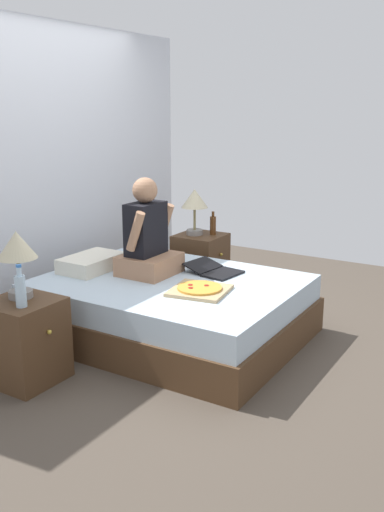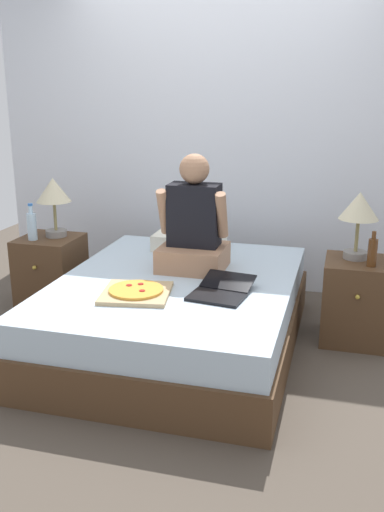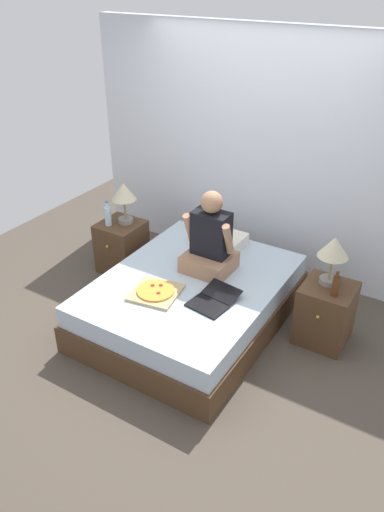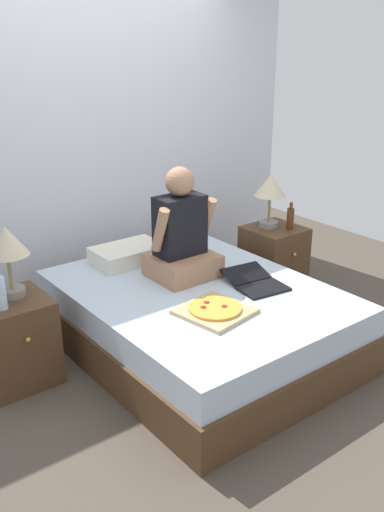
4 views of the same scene
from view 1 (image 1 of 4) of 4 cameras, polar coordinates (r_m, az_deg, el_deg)
The scene contains 13 objects.
ground_plane at distance 4.64m, azimuth -2.08°, elevation -7.94°, with size 5.93×5.93×0.00m, color #4C4238.
wall_back at distance 5.18m, azimuth -14.92°, elevation 8.31°, with size 3.93×0.12×2.50m, color silver.
bed at distance 4.56m, azimuth -2.10°, elevation -5.25°, with size 1.54×1.99×0.47m.
nightstand_left at distance 3.98m, azimuth -16.37°, elevation -8.13°, with size 0.44×0.47×0.56m.
lamp_on_left_nightstand at distance 3.86m, azimuth -17.09°, elevation 0.60°, with size 0.26×0.26×0.45m.
water_bottle at distance 3.74m, azimuth -16.78°, elevation -3.26°, with size 0.07×0.07×0.28m.
nightstand_right at distance 5.67m, azimuth 0.85°, elevation -0.63°, with size 0.44×0.47×0.56m.
lamp_on_right_nightstand at distance 5.54m, azimuth 0.26°, elevation 5.45°, with size 0.26×0.26×0.45m.
beer_bottle at distance 5.59m, azimuth 2.11°, elevation 3.12°, with size 0.06×0.06×0.23m.
pillow at distance 4.80m, azimuth -10.00°, elevation -0.67°, with size 0.52×0.34×0.12m, color silver.
person_seated at distance 4.58m, azimuth -4.47°, elevation 1.71°, with size 0.47×0.40×0.78m.
laptop at distance 4.64m, azimuth 2.41°, elevation -1.48°, with size 0.37×0.45×0.07m.
pizza_box at distance 4.18m, azimuth 0.76°, elevation -3.39°, with size 0.46×0.46×0.05m.
Camera 1 is at (-3.56, -2.38, 1.80)m, focal length 40.00 mm.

